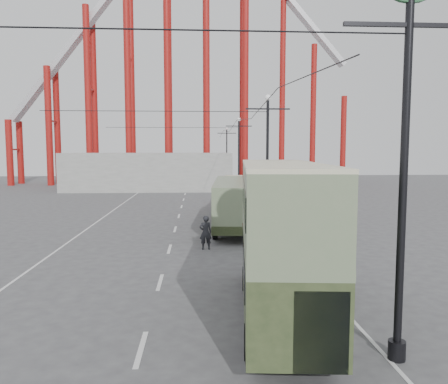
{
  "coord_description": "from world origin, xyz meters",
  "views": [
    {
      "loc": [
        0.55,
        -13.41,
        5.32
      ],
      "look_at": [
        2.03,
        11.0,
        3.0
      ],
      "focal_mm": 35.0,
      "sensor_mm": 36.0,
      "label": 1
    }
  ],
  "objects": [
    {
      "name": "single_decker_cream",
      "position": [
        3.84,
        23.81,
        1.68
      ],
      "size": [
        3.59,
        9.79,
        2.97
      ],
      "rotation": [
        0.0,
        0.0,
        -0.12
      ],
      "color": "beige",
      "rests_on": "ground"
    },
    {
      "name": "single_decker_green",
      "position": [
        3.07,
        16.26,
        1.84
      ],
      "size": [
        3.56,
        11.74,
        3.27
      ],
      "rotation": [
        0.0,
        0.0,
        -0.08
      ],
      "color": "#6B7E5C",
      "rests_on": "ground"
    },
    {
      "name": "lamp_post_distant",
      "position": [
        5.6,
        62.0,
        4.68
      ],
      "size": [
        3.2,
        0.44,
        9.32
      ],
      "color": "black",
      "rests_on": "ground"
    },
    {
      "name": "double_decker_bus",
      "position": [
        3.16,
        0.08,
        2.77
      ],
      "size": [
        3.19,
        9.39,
        4.95
      ],
      "rotation": [
        0.0,
        0.0,
        -0.1
      ],
      "color": "#2F3C20",
      "rests_on": "ground"
    },
    {
      "name": "roller_coaster",
      "position": [
        -2.49,
        56.89,
        22.92
      ],
      "size": [
        52.95,
        5.0,
        55.48
      ],
      "color": "maroon",
      "rests_on": "ground"
    },
    {
      "name": "fairground_shed",
      "position": [
        -6.0,
        47.0,
        2.5
      ],
      "size": [
        22.0,
        10.0,
        5.0
      ],
      "primitive_type": "cube",
      "color": "gray",
      "rests_on": "ground"
    },
    {
      "name": "ground",
      "position": [
        0.0,
        0.0,
        0.0
      ],
      "size": [
        160.0,
        160.0,
        0.0
      ],
      "primitive_type": "plane",
      "color": "#474749",
      "rests_on": "ground"
    },
    {
      "name": "lamp_post_near",
      "position": [
        5.6,
        -3.0,
        7.86
      ],
      "size": [
        3.2,
        0.44,
        10.8
      ],
      "color": "black",
      "rests_on": "ground"
    },
    {
      "name": "lamp_post_mid",
      "position": [
        5.6,
        18.0,
        4.68
      ],
      "size": [
        3.2,
        0.44,
        9.32
      ],
      "color": "black",
      "rests_on": "ground"
    },
    {
      "name": "pedestrian",
      "position": [
        0.96,
        9.81,
        0.92
      ],
      "size": [
        0.71,
        0.5,
        1.85
      ],
      "primitive_type": "imported",
      "rotation": [
        0.0,
        0.0,
        3.23
      ],
      "color": "black",
      "rests_on": "ground"
    },
    {
      "name": "lamp_post_far",
      "position": [
        5.6,
        40.0,
        4.68
      ],
      "size": [
        3.2,
        0.44,
        9.32
      ],
      "color": "black",
      "rests_on": "ground"
    },
    {
      "name": "road_markings",
      "position": [
        -0.86,
        19.7,
        0.01
      ],
      "size": [
        12.52,
        120.0,
        0.01
      ],
      "color": "silver",
      "rests_on": "ground"
    }
  ]
}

